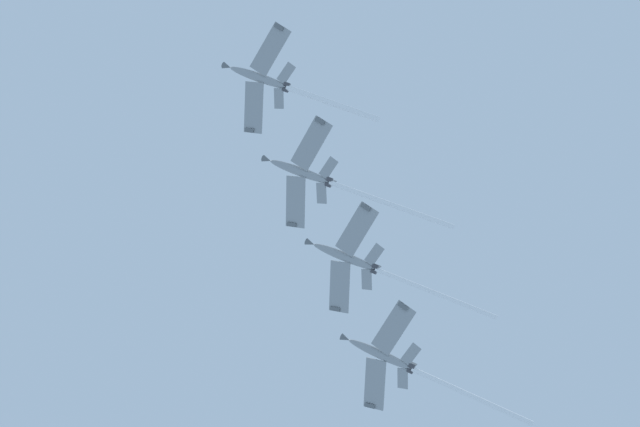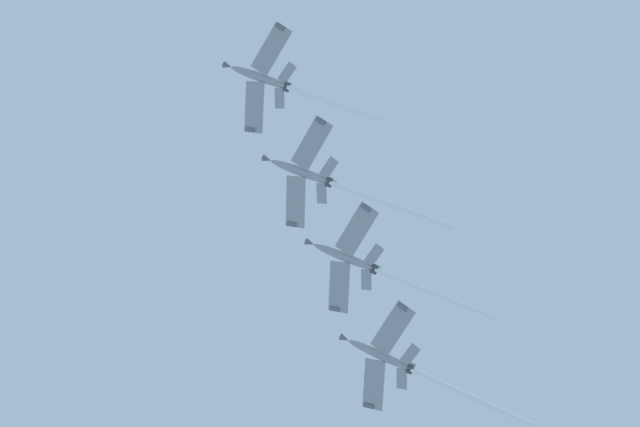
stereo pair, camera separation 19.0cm
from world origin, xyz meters
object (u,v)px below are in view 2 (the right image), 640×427
at_px(jet_lead, 279,84).
at_px(jet_second, 323,180).
at_px(jet_fourth, 401,365).
at_px(jet_third, 363,264).

relative_size(jet_lead, jet_second, 0.87).
bearing_deg(jet_fourth, jet_second, 153.62).
relative_size(jet_lead, jet_third, 0.89).
bearing_deg(jet_lead, jet_second, -28.42).
bearing_deg(jet_second, jet_lead, 151.58).
bearing_deg(jet_second, jet_fourth, -26.38).
bearing_deg(jet_lead, jet_third, -28.58).
height_order(jet_second, jet_fourth, jet_second).
relative_size(jet_second, jet_fourth, 1.05).
distance_m(jet_lead, jet_third, 34.54).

